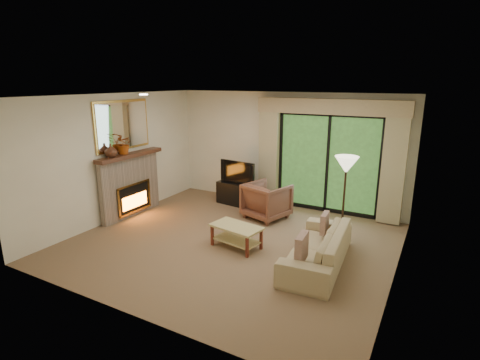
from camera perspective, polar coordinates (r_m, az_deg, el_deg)
The scene contains 22 objects.
floor at distance 6.90m, azimuth -1.21°, elevation -9.43°, with size 5.50×5.50×0.00m, color brown.
ceiling at distance 6.29m, azimuth -1.35°, elevation 12.68°, with size 5.50×5.50×0.00m, color silver.
wall_back at distance 8.68m, azimuth 7.02°, elevation 4.58°, with size 5.00×5.00×0.00m, color silver.
wall_front at distance 4.58m, azimuth -17.18°, elevation -5.56°, with size 5.00×5.00×0.00m, color silver.
wall_left at distance 8.17m, azimuth -18.26°, elevation 3.28°, with size 5.00×5.00×0.00m, color silver.
wall_right at distance 5.67m, azimuth 23.58°, elevation -2.20°, with size 5.00×5.00×0.00m, color silver.
fireplace at distance 8.36m, azimuth -16.36°, elevation -0.66°, with size 0.24×1.70×1.37m, color gray, non-canonical shape.
mirror at distance 8.18m, azimuth -17.44°, elevation 7.98°, with size 0.07×1.45×1.02m, color gold, non-canonical shape.
sliding_door at distance 8.36m, azimuth 13.22°, elevation 2.50°, with size 2.26×0.10×2.16m, color black, non-canonical shape.
curtain_left at distance 8.69m, azimuth 4.46°, elevation 3.99°, with size 0.45×0.18×2.35m, color tan.
curtain_right at distance 7.99m, azimuth 22.38°, elevation 1.92°, with size 0.45×0.18×2.35m, color tan.
cornice at distance 8.11m, azimuth 13.56°, elevation 10.82°, with size 3.20×0.24×0.32m, color tan.
media_console at distance 8.82m, azimuth -0.06°, elevation -2.08°, with size 1.05×0.47×0.52m, color black.
tv at distance 8.68m, azimuth -0.06°, elevation 1.26°, with size 0.93×0.12×0.54m, color black.
armchair at distance 7.95m, azimuth 4.09°, elevation -3.15°, with size 0.81×0.84×0.76m, color brown.
sofa at distance 6.14m, azimuth 11.73°, elevation -9.99°, with size 2.00×0.78×0.58m, color tan.
pillow_near at distance 5.57m, azimuth 9.37°, elevation -10.16°, with size 0.11×0.41×0.41m, color brown.
pillow_far at distance 6.59m, azimuth 12.76°, elevation -6.38°, with size 0.09×0.34×0.34m, color brown.
coffee_table at distance 6.63m, azimuth -0.55°, elevation -8.60°, with size 0.89×0.49×0.40m, color tan, non-canonical shape.
floor_lamp at distance 6.99m, azimuth 15.54°, elevation -2.81°, with size 0.42×0.42×1.57m, color #F2E9BF, non-canonical shape.
vase at distance 7.85m, azimuth -19.11°, elevation 4.26°, with size 0.25×0.25×0.26m, color #462618.
branches at distance 8.08m, azimuth -17.32°, elevation 5.29°, with size 0.39×0.34×0.43m, color #99400F.
Camera 1 is at (3.15, -5.44, 2.86)m, focal length 28.00 mm.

